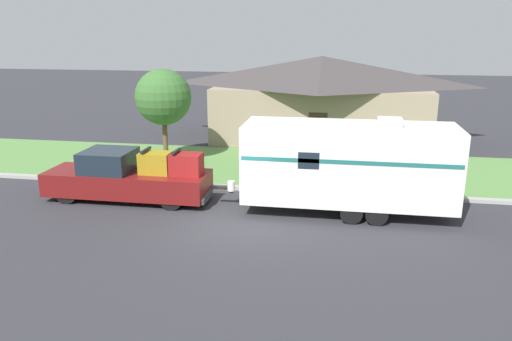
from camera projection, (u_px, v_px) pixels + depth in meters
name	position (u px, v px, depth m)	size (l,w,h in m)	color
ground_plane	(230.00, 224.00, 16.84)	(120.00, 120.00, 0.00)	#2D2D33
curb_strip	(250.00, 188.00, 20.38)	(80.00, 0.30, 0.14)	#999993
lawn_strip	(263.00, 166.00, 23.85)	(80.00, 7.00, 0.03)	#568442
house_across_street	(321.00, 97.00, 29.15)	(13.00, 6.85, 4.85)	gray
pickup_truck	(129.00, 177.00, 19.01)	(6.35, 1.94, 2.04)	black
travel_trailer	(348.00, 163.00, 17.44)	(8.54, 2.44, 3.46)	black
mailbox	(300.00, 161.00, 20.78)	(0.48, 0.20, 1.38)	brown
tree_in_yard	(163.00, 97.00, 23.69)	(2.67, 2.67, 4.56)	brown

